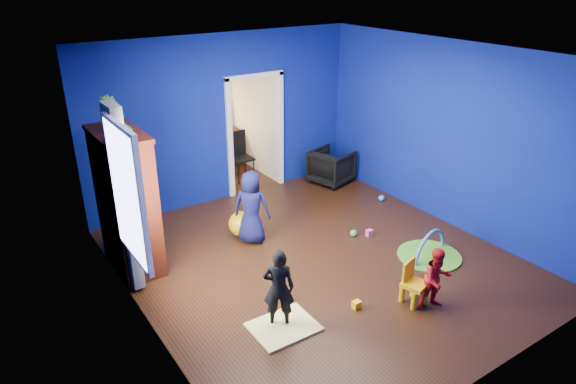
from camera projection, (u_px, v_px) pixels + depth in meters
floor at (319, 261)px, 7.36m from camera, size 5.00×5.50×0.01m
ceiling at (324, 55)px, 6.18m from camera, size 5.00×5.50×0.01m
wall_back at (225, 119)px, 8.85m from camera, size 5.00×0.02×2.90m
wall_front at (504, 257)px, 4.69m from camera, size 5.00×0.02×2.90m
wall_left at (136, 214)px, 5.49m from camera, size 0.02×5.50×2.90m
wall_right at (448, 135)px, 8.05m from camera, size 0.02×5.50×2.90m
alcove at (232, 114)px, 9.90m from camera, size 1.00×1.75×2.50m
armchair at (332, 167)px, 9.90m from camera, size 0.89×0.87×0.66m
child_black at (279, 288)px, 5.88m from camera, size 0.44×0.40×1.00m
child_navy at (251, 207)px, 7.68m from camera, size 0.65×0.65×1.14m
toddler_red at (437, 279)px, 6.23m from camera, size 0.46×0.40×0.81m
vase at (123, 129)px, 6.23m from camera, size 0.25×0.25×0.23m
potted_plant at (109, 112)px, 6.58m from camera, size 0.29×0.29×0.42m
tv_armoire at (127, 201)px, 6.90m from camera, size 0.58×1.14×1.96m
crt_tv at (129, 198)px, 6.90m from camera, size 0.46×0.70×0.54m
yellow_blanket at (284, 327)px, 6.00m from camera, size 0.76×0.61×0.03m
hopper_ball at (241, 224)px, 7.99m from camera, size 0.40×0.40×0.40m
kid_chair at (415, 286)px, 6.36m from camera, size 0.35×0.35×0.50m
play_mat at (429, 256)px, 7.48m from camera, size 0.91×0.91×0.02m
toy_arch at (429, 255)px, 7.47m from camera, size 0.81×0.22×0.82m
window_left at (125, 194)px, 5.73m from camera, size 0.03×0.95×1.55m
curtain at (124, 199)px, 6.32m from camera, size 0.14×0.42×2.40m
doorway at (255, 136)px, 9.32m from camera, size 1.16×0.10×2.10m
study_desk at (219, 148)px, 10.74m from camera, size 0.88×0.44×0.75m
desk_monitor at (215, 120)px, 10.60m from camera, size 0.40×0.05×0.32m
desk_lamp at (204, 124)px, 10.42m from camera, size 0.14×0.14×0.14m
folding_chair at (241, 158)px, 9.98m from camera, size 0.40×0.40×0.92m
book_shelf at (212, 68)px, 10.16m from camera, size 0.88×0.24×0.04m
toy_0 at (381, 198)px, 9.23m from camera, size 0.11×0.11×0.11m
toy_1 at (357, 305)px, 6.34m from camera, size 0.10×0.08×0.10m
toy_2 at (354, 233)px, 8.02m from camera, size 0.11×0.11×0.11m
toy_3 at (369, 233)px, 8.04m from camera, size 0.10×0.08×0.10m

